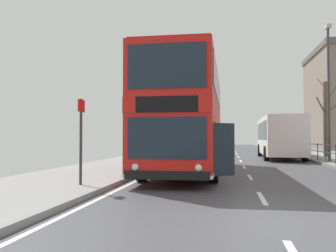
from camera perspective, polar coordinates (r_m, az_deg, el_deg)
ground at (r=6.93m, az=10.35°, el=-13.98°), size 15.80×140.00×0.20m
double_decker_bus_main at (r=15.79m, az=3.14°, el=1.18°), size 3.26×11.46×4.43m
background_bus_far_lane at (r=27.56m, az=16.92°, el=-1.52°), size 2.76×9.98×2.91m
pedestrian_railing_far_kerb at (r=20.76m, az=24.03°, el=-3.54°), size 0.05×31.30×1.00m
bus_stop_sign_near at (r=10.87m, az=-13.41°, el=-0.82°), size 0.08×0.44×2.48m
street_lamp_far_side at (r=23.01m, az=23.76°, el=6.28°), size 0.28×0.60×7.84m
bare_tree_far_00 at (r=28.04m, az=23.44°, el=1.25°), size 2.35×1.93×5.71m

